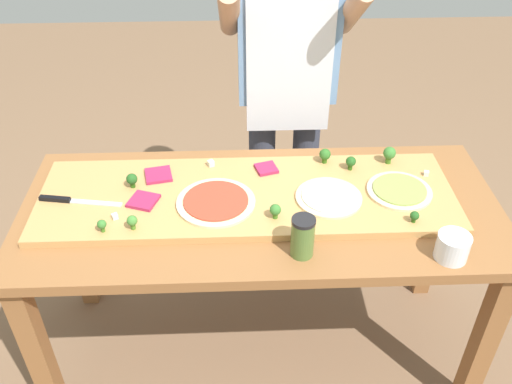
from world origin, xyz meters
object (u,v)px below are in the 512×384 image
pizza_slice_near_right (144,200)px  flour_cup (452,248)px  broccoli_floret_center_right (102,225)px  cheese_crumble_a (426,173)px  broccoli_floret_back_right (389,154)px  broccoli_floret_back_mid (132,221)px  cheese_crumble_d (115,216)px  chefs_knife (69,200)px  pizza_whole_white_garlic (329,197)px  broccoli_floret_back_left (415,216)px  sauce_jar (303,237)px  cheese_crumble_b (296,220)px  pizza_whole_tomato_red (216,202)px  broccoli_floret_front_left (325,155)px  broccoli_floret_front_mid (275,210)px  cheese_crumble_c (211,163)px  broccoli_floret_center_left (132,180)px  pizza_slice_center (266,168)px  broccoli_floret_front_right (351,162)px  cook_center (287,74)px  prep_table (261,229)px  pizza_whole_pesto_green (399,190)px  pizza_slice_near_left (158,175)px

pizza_slice_near_right → flour_cup: bearing=-16.3°
broccoli_floret_center_right → cheese_crumble_a: broccoli_floret_center_right is taller
broccoli_floret_back_right → broccoli_floret_back_mid: (-0.92, -0.35, -0.01)m
cheese_crumble_d → chefs_knife: bearing=151.0°
chefs_knife → cheese_crumble_a: (1.28, 0.11, 0.00)m
pizza_whole_white_garlic → broccoli_floret_back_left: broccoli_floret_back_left is taller
pizza_whole_white_garlic → sauce_jar: size_ratio=1.64×
cheese_crumble_b → cheese_crumble_d: size_ratio=0.66×
pizza_whole_tomato_red → pizza_slice_near_right: size_ratio=3.00×
broccoli_floret_back_mid → broccoli_floret_front_left: bearing=28.0°
broccoli_floret_front_mid → flour_cup: 0.57m
chefs_knife → cheese_crumble_c: (0.49, 0.20, 0.00)m
cheese_crumble_b → sauce_jar: bearing=-86.8°
broccoli_floret_center_left → broccoli_floret_back_mid: 0.23m
pizza_slice_near_right → sauce_jar: (0.52, -0.25, 0.04)m
pizza_slice_center → broccoli_floret_front_right: bearing=-1.7°
chefs_knife → flour_cup: (1.25, -0.30, 0.00)m
broccoli_floret_center_right → cook_center: size_ratio=0.03×
pizza_whole_white_garlic → broccoli_floret_center_right: bearing=-169.3°
cook_center → sauce_jar: bearing=-91.2°
pizza_whole_tomato_red → cheese_crumble_a: bearing=10.0°
pizza_whole_tomato_red → cheese_crumble_a: 0.78m
pizza_slice_center → broccoli_floret_back_left: (0.47, -0.32, 0.02)m
cheese_crumble_a → cheese_crumble_c: bearing=173.2°
cheese_crumble_a → pizza_slice_near_right: bearing=-173.6°
pizza_slice_near_right → broccoli_floret_back_right: (0.90, 0.20, 0.04)m
prep_table → broccoli_floret_center_left: broccoli_floret_center_left is taller
broccoli_floret_back_left → flour_cup: (0.08, -0.14, -0.01)m
pizza_whole_tomato_red → flour_cup: 0.78m
broccoli_floret_back_mid → pizza_whole_tomato_red: bearing=24.7°
pizza_whole_pesto_green → pizza_slice_near_left: (-0.86, 0.13, -0.00)m
pizza_whole_white_garlic → broccoli_floret_front_right: size_ratio=4.24×
flour_cup → prep_table: bearing=153.9°
pizza_slice_near_right → broccoli_floret_back_mid: broccoli_floret_back_mid is taller
pizza_whole_pesto_green → cheese_crumble_b: pizza_whole_pesto_green is taller
broccoli_floret_back_left → broccoli_floret_back_mid: size_ratio=0.81×
broccoli_floret_back_right → prep_table: bearing=-157.3°
pizza_whole_white_garlic → cook_center: 0.64m
pizza_whole_pesto_green → flour_cup: 0.32m
cheese_crumble_c → cheese_crumble_b: bearing=-49.3°
pizza_whole_white_garlic → broccoli_floret_back_right: (0.26, 0.21, 0.03)m
prep_table → pizza_slice_near_left: 0.43m
pizza_whole_white_garlic → broccoli_floret_front_right: broccoli_floret_front_right is taller
flour_cup → broccoli_floret_front_mid: bearing=161.4°
pizza_whole_pesto_green → pizza_slice_near_right: 0.90m
broccoli_floret_center_right → cheese_crumble_b: broccoli_floret_center_right is taller
cheese_crumble_a → cook_center: (-0.48, 0.48, 0.18)m
broccoli_floret_front_right → cheese_crumble_a: bearing=-10.4°
broccoli_floret_front_left → cheese_crumble_c: bearing=-179.3°
broccoli_floret_center_left → broccoli_floret_back_right: bearing=7.0°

